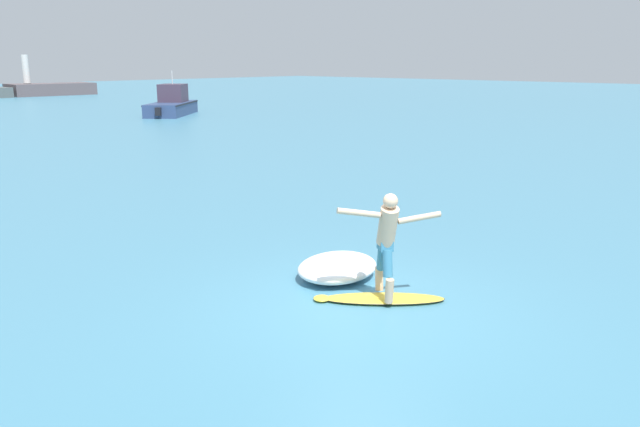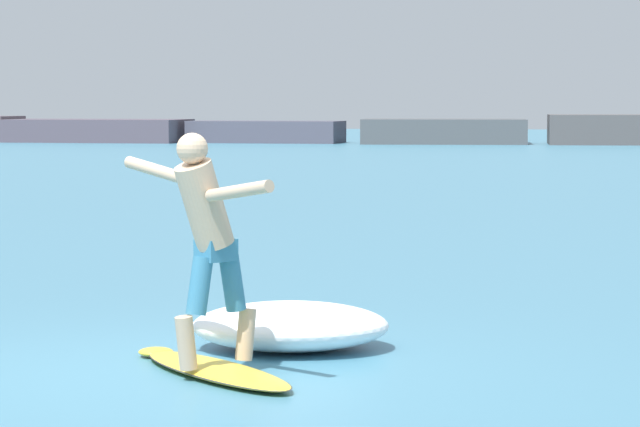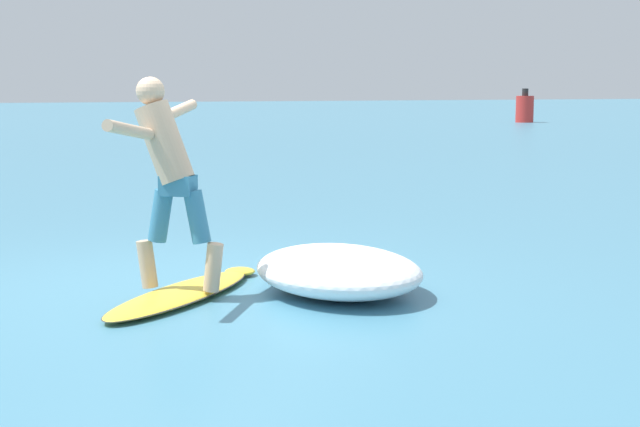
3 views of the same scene
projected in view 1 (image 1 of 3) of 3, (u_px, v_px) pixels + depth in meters
ground_plane at (362, 307)px, 9.62m from camera, size 200.00×200.00×0.00m
surfboard at (381, 299)px, 9.85m from camera, size 1.69×1.81×0.22m
surfer at (387, 237)px, 9.51m from camera, size 1.34×1.05×1.71m
fishing_boat_near_jetty at (172, 105)px, 43.05m from camera, size 6.10×5.43×2.98m
wave_foam_at_tail at (337, 267)px, 10.87m from camera, size 1.77×1.50×0.38m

